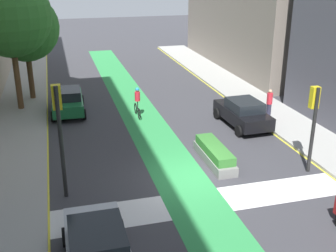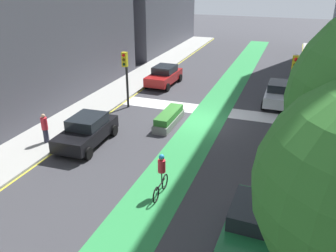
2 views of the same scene
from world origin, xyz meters
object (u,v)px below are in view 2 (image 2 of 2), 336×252
at_px(car_green_left_far, 254,226).
at_px(car_black_right_far, 87,131).
at_px(median_planter, 169,118).
at_px(traffic_signal_near_right, 126,69).
at_px(car_red_right_near, 164,75).
at_px(traffic_signal_near_left, 293,80).
at_px(pedestrian_sidewalk_right_a, 45,128).
at_px(cyclist_in_lane, 161,174).
at_px(car_silver_left_near, 279,93).

bearing_deg(car_green_left_far, car_black_right_far, -27.32).
bearing_deg(car_green_left_far, median_planter, -55.15).
bearing_deg(traffic_signal_near_right, car_red_right_near, -94.80).
bearing_deg(traffic_signal_near_right, car_black_right_far, 94.46).
xyz_separation_m(traffic_signal_near_left, car_black_right_far, (10.10, 5.27, -2.38)).
height_order(car_black_right_far, pedestrian_sidewalk_right_a, pedestrian_sidewalk_right_a).
bearing_deg(traffic_signal_near_left, traffic_signal_near_right, -3.37).
xyz_separation_m(pedestrian_sidewalk_right_a, median_planter, (-5.34, -4.85, -0.58)).
distance_m(cyclist_in_lane, pedestrian_sidewalk_right_a, 7.90).
relative_size(car_black_right_far, median_planter, 1.25).
height_order(traffic_signal_near_left, car_red_right_near, traffic_signal_near_left).
distance_m(car_silver_left_near, median_planter, 8.62).
distance_m(traffic_signal_near_left, car_silver_left_near, 5.49).
xyz_separation_m(car_red_right_near, pedestrian_sidewalk_right_a, (2.12, 12.63, 0.18)).
relative_size(car_red_right_near, cyclist_in_lane, 2.29).
bearing_deg(car_black_right_far, car_red_right_near, -90.19).
xyz_separation_m(car_black_right_far, pedestrian_sidewalk_right_a, (2.08, 0.80, 0.18)).
xyz_separation_m(traffic_signal_near_right, cyclist_in_lane, (-5.94, 8.97, -1.76)).
relative_size(car_green_left_far, car_black_right_far, 1.00).
distance_m(car_silver_left_near, pedestrian_sidewalk_right_a, 15.82).
relative_size(traffic_signal_near_left, car_silver_left_near, 1.08).
relative_size(traffic_signal_near_left, car_green_left_far, 1.07).
xyz_separation_m(car_silver_left_near, pedestrian_sidewalk_right_a, (11.42, 10.95, 0.18)).
distance_m(traffic_signal_near_left, car_green_left_far, 10.47).
bearing_deg(car_red_right_near, traffic_signal_near_right, 85.20).
distance_m(traffic_signal_near_right, median_planter, 4.76).
xyz_separation_m(traffic_signal_near_right, traffic_signal_near_left, (-10.56, 0.62, 0.45)).
distance_m(car_green_left_far, median_planter, 10.93).
distance_m(car_black_right_far, median_planter, 5.22).
relative_size(car_red_right_near, car_silver_left_near, 1.01).
distance_m(car_red_right_near, median_planter, 8.43).
relative_size(car_green_left_far, car_silver_left_near, 1.01).
height_order(car_silver_left_near, median_planter, car_silver_left_near).
relative_size(traffic_signal_near_right, car_red_right_near, 0.91).
height_order(traffic_signal_near_left, car_green_left_far, traffic_signal_near_left).
distance_m(car_green_left_far, cyclist_in_lane, 4.42).
bearing_deg(traffic_signal_near_left, car_black_right_far, 27.53).
distance_m(car_green_left_far, pedestrian_sidewalk_right_a, 12.29).
bearing_deg(pedestrian_sidewalk_right_a, traffic_signal_near_right, -103.59).
distance_m(car_red_right_near, car_black_right_far, 11.83).
distance_m(car_red_right_near, car_green_left_far, 19.23).
height_order(car_green_left_far, median_planter, car_green_left_far).
height_order(traffic_signal_near_left, pedestrian_sidewalk_right_a, traffic_signal_near_left).
height_order(car_silver_left_near, cyclist_in_lane, cyclist_in_lane).
relative_size(car_red_right_near, car_black_right_far, 1.00).
bearing_deg(cyclist_in_lane, median_planter, -72.74).
bearing_deg(car_black_right_far, cyclist_in_lane, 150.66).
bearing_deg(traffic_signal_near_left, median_planter, 10.06).
height_order(traffic_signal_near_right, median_planter, traffic_signal_near_right).
xyz_separation_m(traffic_signal_near_right, car_black_right_far, (-0.46, 5.89, -1.93)).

